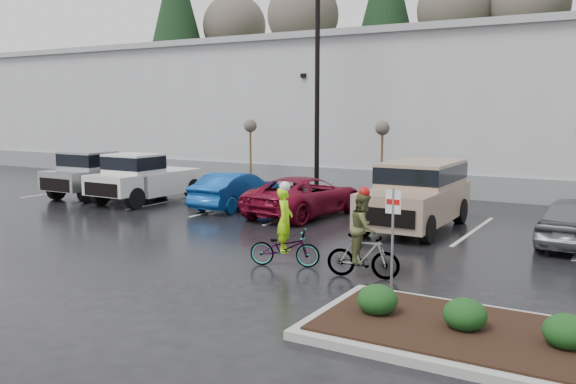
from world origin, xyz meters
The scene contains 20 objects.
ground centered at (0.00, 0.00, 0.00)m, with size 120.00×120.00×0.00m, color black.
warehouse centered at (0.00, 21.99, 3.65)m, with size 60.50×15.50×7.20m.
wooded_ridge centered at (0.00, 45.00, 3.00)m, with size 80.00×25.00×6.00m, color #223817.
lamppost centered at (-4.00, 12.00, 5.69)m, with size 0.50×1.00×9.22m.
sapling_west centered at (-8.00, 13.00, 2.73)m, with size 0.60×0.60×3.20m.
sapling_mid centered at (-1.50, 13.00, 2.73)m, with size 0.60×0.60×3.20m.
curb_island centered at (7.00, -1.00, 0.07)m, with size 8.00×3.00×0.15m, color gray.
mulch_bed centered at (7.00, -1.00, 0.17)m, with size 7.60×2.60×0.04m, color black.
shrub_a centered at (4.00, -1.00, 0.41)m, with size 0.70×0.70×0.52m, color black.
shrub_b centered at (5.50, -1.00, 0.41)m, with size 0.70×0.70×0.52m, color black.
shrub_c centered at (7.00, -1.00, 0.41)m, with size 0.70×0.70×0.52m, color black.
fire_lane_sign centered at (3.80, 0.20, 1.41)m, with size 0.30×0.05×2.20m.
pickup_silver centered at (-11.89, 7.72, 0.98)m, with size 2.10×5.20×1.96m, color #9A9DA1, non-canonical shape.
pickup_white centered at (-9.23, 7.61, 0.98)m, with size 2.10×5.20×1.96m, color silver, non-canonical shape.
car_blue centered at (-5.24, 7.88, 0.68)m, with size 1.43×4.11×1.35m, color navy.
car_red centered at (-2.25, 7.78, 0.68)m, with size 2.27×4.92×1.37m, color maroon.
suv_tan centered at (1.83, 7.41, 1.03)m, with size 2.20×5.10×2.06m, color #9D826B, non-canonical shape.
car_grey centered at (6.34, 7.35, 0.69)m, with size 1.62×4.03×1.37m, color slate.
cyclist_hivis centered at (0.66, 1.50, 0.64)m, with size 1.76×1.10×2.02m.
cyclist_olive centered at (2.65, 1.50, 0.75)m, with size 1.61×0.81×2.02m.
Camera 1 is at (7.79, -10.55, 3.69)m, focal length 38.00 mm.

